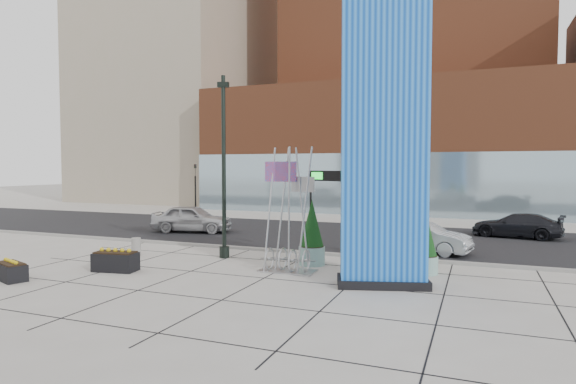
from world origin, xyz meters
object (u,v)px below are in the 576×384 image
at_px(concrete_bollard, 136,247).
at_px(lamp_post, 224,184).
at_px(public_art_sculpture, 288,239).
at_px(car_white_west, 192,219).
at_px(overhead_street_sign, 325,183).
at_px(blue_pylon, 384,141).
at_px(car_silver_mid, 422,237).

bearing_deg(concrete_bollard, lamp_post, 15.62).
bearing_deg(lamp_post, public_art_sculpture, -23.68).
distance_m(public_art_sculpture, car_white_west, 12.21).
bearing_deg(public_art_sculpture, overhead_street_sign, 84.03).
distance_m(concrete_bollard, overhead_street_sign, 8.69).
relative_size(concrete_bollard, overhead_street_sign, 0.21).
height_order(blue_pylon, concrete_bollard, blue_pylon).
relative_size(lamp_post, concrete_bollard, 9.81).
xyz_separation_m(overhead_street_sign, car_white_west, (-9.63, 4.48, -2.40)).
bearing_deg(lamp_post, car_silver_mid, 28.95).
distance_m(lamp_post, public_art_sculpture, 4.35).
bearing_deg(overhead_street_sign, lamp_post, -131.97).
height_order(blue_pylon, car_white_west, blue_pylon).
bearing_deg(lamp_post, concrete_bollard, -164.38).
distance_m(overhead_street_sign, car_silver_mid, 5.18).
distance_m(blue_pylon, car_white_west, 16.13).
xyz_separation_m(lamp_post, car_silver_mid, (7.75, 4.28, -2.46)).
bearing_deg(car_silver_mid, overhead_street_sign, 134.01).
xyz_separation_m(concrete_bollard, car_silver_mid, (11.54, 5.34, 0.31)).
bearing_deg(car_white_west, blue_pylon, -135.74).
relative_size(public_art_sculpture, overhead_street_sign, 1.25).
relative_size(public_art_sculpture, car_white_west, 0.98).
distance_m(lamp_post, car_white_west, 8.88).
height_order(blue_pylon, car_silver_mid, blue_pylon).
xyz_separation_m(blue_pylon, car_silver_mid, (0.53, 6.70, -4.01)).
bearing_deg(car_silver_mid, blue_pylon, -172.49).
height_order(blue_pylon, public_art_sculpture, blue_pylon).
xyz_separation_m(lamp_post, overhead_street_sign, (3.89, 1.88, 0.04)).
height_order(overhead_street_sign, car_white_west, overhead_street_sign).
bearing_deg(overhead_street_sign, public_art_sculpture, -73.30).
relative_size(public_art_sculpture, car_silver_mid, 1.09).
distance_m(public_art_sculpture, overhead_street_sign, 3.98).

